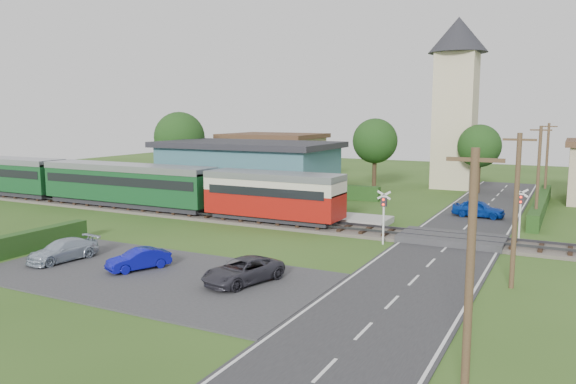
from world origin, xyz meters
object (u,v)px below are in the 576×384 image
at_px(equipment_hut, 136,183).
at_px(crossing_signal_far, 520,207).
at_px(train, 99,181).
at_px(car_park_blue, 139,259).
at_px(station_building, 248,170).
at_px(house_west, 273,157).
at_px(crossing_signal_near, 384,209).
at_px(car_park_silver, 63,250).
at_px(pedestrian_far, 144,188).
at_px(church_tower, 456,90).
at_px(pedestrian_near, 304,201).
at_px(car_on_road, 478,209).
at_px(car_park_dark, 243,271).

distance_m(equipment_hut, crossing_signal_far, 31.61).
height_order(equipment_hut, train, train).
xyz_separation_m(train, car_park_blue, (16.47, -13.56, -1.58)).
height_order(station_building, car_park_blue, station_building).
relative_size(house_west, crossing_signal_near, 3.30).
distance_m(house_west, car_park_silver, 37.89).
relative_size(house_west, car_park_blue, 3.44).
bearing_deg(pedestrian_far, train, 121.03).
relative_size(equipment_hut, church_tower, 0.14).
bearing_deg(station_building, pedestrian_near, -34.02).
height_order(car_on_road, car_park_dark, car_on_road).
relative_size(station_building, car_park_dark, 3.92).
bearing_deg(church_tower, crossing_signal_near, -87.18).
height_order(house_west, car_park_silver, house_west).
distance_m(station_building, church_tower, 23.89).
xyz_separation_m(crossing_signal_far, car_on_road, (-3.45, 6.91, -1.44)).
xyz_separation_m(equipment_hut, car_park_dark, (21.09, -16.28, -1.10)).
bearing_deg(train, car_park_dark, -30.41).
xyz_separation_m(church_tower, crossing_signal_near, (1.40, -28.41, -8.08)).
relative_size(car_on_road, pedestrian_near, 2.41).
bearing_deg(car_park_blue, car_park_silver, -148.86).
bearing_deg(crossing_signal_near, equipment_hut, 167.06).
distance_m(church_tower, car_on_road, 19.90).
xyz_separation_m(train, car_park_dark, (22.29, -13.08, -1.53)).
relative_size(church_tower, car_park_silver, 4.57).
height_order(crossing_signal_near, car_park_blue, crossing_signal_near).
distance_m(station_building, train, 12.88).
distance_m(equipment_hut, pedestrian_near, 16.39).
relative_size(equipment_hut, crossing_signal_far, 0.78).
distance_m(train, house_west, 23.39).
relative_size(church_tower, pedestrian_near, 11.17).
relative_size(equipment_hut, car_park_silver, 0.66).
bearing_deg(car_park_silver, crossing_signal_near, 47.96).
distance_m(car_on_road, pedestrian_near, 13.20).
distance_m(car_park_silver, pedestrian_near, 18.39).
height_order(equipment_hut, crossing_signal_near, crossing_signal_near).
bearing_deg(car_park_blue, train, 165.44).
xyz_separation_m(car_park_blue, car_park_silver, (-4.76, -0.52, 0.04)).
height_order(car_park_silver, car_park_dark, car_park_dark).
bearing_deg(train, crossing_signal_far, 4.17).
bearing_deg(car_park_dark, equipment_hut, 158.65).
relative_size(car_park_blue, pedestrian_far, 1.67).
bearing_deg(pedestrian_near, car_park_dark, 126.66).
bearing_deg(pedestrian_near, car_on_road, -132.40).
relative_size(house_west, crossing_signal_far, 3.30).
distance_m(church_tower, crossing_signal_far, 26.39).
xyz_separation_m(car_park_dark, pedestrian_far, (-19.96, 15.92, 0.74)).
bearing_deg(church_tower, train, -132.95).
relative_size(car_park_silver, pedestrian_near, 2.44).
xyz_separation_m(house_west, pedestrian_near, (13.39, -19.67, -1.55)).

